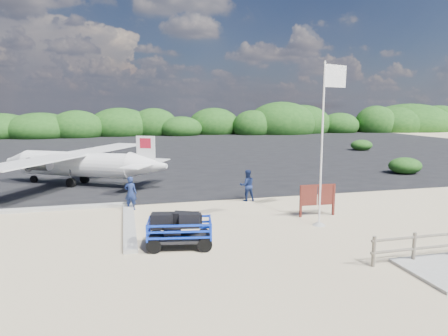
% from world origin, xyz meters
% --- Properties ---
extents(ground, '(160.00, 160.00, 0.00)m').
position_xyz_m(ground, '(0.00, 0.00, 0.00)').
color(ground, beige).
extents(asphalt_apron, '(90.00, 50.00, 0.04)m').
position_xyz_m(asphalt_apron, '(0.00, 30.00, 0.00)').
color(asphalt_apron, '#B2B2B2').
rests_on(asphalt_apron, ground).
extents(lagoon, '(9.00, 7.00, 0.40)m').
position_xyz_m(lagoon, '(-9.00, 1.50, 0.00)').
color(lagoon, '#B2B2B2').
rests_on(lagoon, ground).
extents(vegetation_band, '(124.00, 8.00, 4.40)m').
position_xyz_m(vegetation_band, '(0.00, 55.00, 0.00)').
color(vegetation_band, '#B2B2B2').
rests_on(vegetation_band, ground).
extents(baggage_cart, '(2.68, 1.81, 1.24)m').
position_xyz_m(baggage_cart, '(-2.76, -1.79, 0.00)').
color(baggage_cart, '#0E35DB').
rests_on(baggage_cart, ground).
extents(flagpole, '(1.49, 1.04, 6.89)m').
position_xyz_m(flagpole, '(3.43, -0.50, 0.00)').
color(flagpole, white).
rests_on(flagpole, ground).
extents(signboard, '(1.87, 0.22, 1.54)m').
position_xyz_m(signboard, '(4.02, 0.85, 0.00)').
color(signboard, maroon).
rests_on(signboard, ground).
extents(crew_a, '(0.70, 0.57, 1.67)m').
position_xyz_m(crew_a, '(-4.36, 4.16, 0.83)').
color(crew_a, navy).
rests_on(crew_a, ground).
extents(crew_b, '(0.85, 0.67, 1.71)m').
position_xyz_m(crew_b, '(1.76, 4.53, 0.85)').
color(crew_b, navy).
rests_on(crew_b, ground).
extents(aircraft_large, '(19.08, 19.08, 4.19)m').
position_xyz_m(aircraft_large, '(17.11, 19.70, 0.00)').
color(aircraft_large, '#B2B2B2').
rests_on(aircraft_large, ground).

